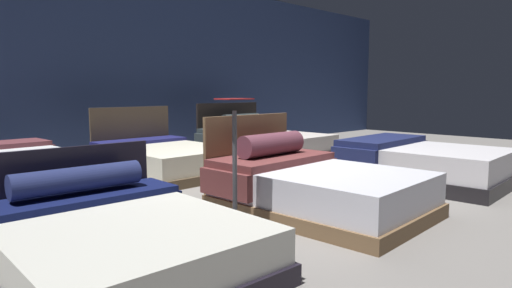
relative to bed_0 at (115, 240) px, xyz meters
name	(u,v)px	position (x,y,z in m)	size (l,w,h in m)	color
ground_plane	(250,195)	(2.20, 0.98, -0.22)	(18.00, 18.00, 0.02)	gray
showroom_back_wall	(98,63)	(2.20, 5.01, 1.54)	(18.00, 0.06, 3.50)	navy
bed_0	(115,240)	(0.00, 0.00, 0.00)	(1.59, 1.96, 0.78)	black
bed_1	(312,186)	(2.17, 0.01, 0.05)	(1.58, 2.13, 0.97)	brown
bed_2	(422,164)	(4.38, -0.12, 0.05)	(1.68, 2.09, 0.57)	black
bed_4	(164,159)	(2.19, 2.86, 0.01)	(1.54, 2.08, 0.98)	brown
bed_5	(263,144)	(4.36, 2.93, 0.05)	(1.77, 2.18, 1.01)	black
price_sign	(235,182)	(1.11, 0.00, 0.25)	(0.28, 0.24, 1.18)	#3F3F44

